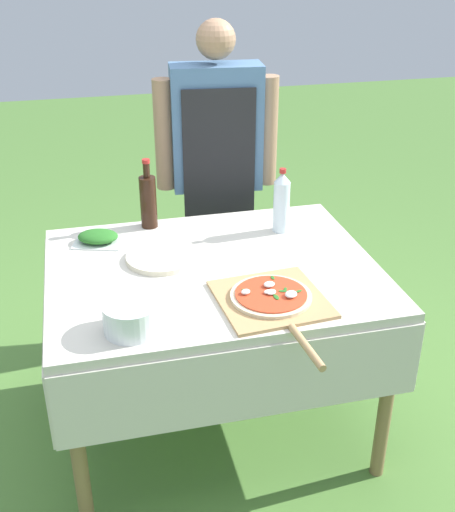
{
  "coord_description": "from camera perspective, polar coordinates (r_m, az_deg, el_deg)",
  "views": [
    {
      "loc": [
        -0.44,
        -2.05,
        1.88
      ],
      "look_at": [
        0.06,
        0.0,
        0.79
      ],
      "focal_mm": 45.0,
      "sensor_mm": 36.0,
      "label": 1
    }
  ],
  "objects": [
    {
      "name": "prep_table",
      "position": [
        2.43,
        -1.28,
        -2.94
      ],
      "size": [
        1.23,
        0.97,
        0.75
      ],
      "color": "beige",
      "rests_on": "ground"
    },
    {
      "name": "ground_plane",
      "position": [
        2.82,
        -1.14,
        -14.56
      ],
      "size": [
        12.0,
        12.0,
        0.0
      ],
      "primitive_type": "plane",
      "color": "#517F38"
    },
    {
      "name": "water_bottle",
      "position": [
        2.63,
        4.82,
        4.8
      ],
      "size": [
        0.07,
        0.07,
        0.27
      ],
      "color": "silver",
      "rests_on": "prep_table"
    },
    {
      "name": "mixing_tub",
      "position": [
        2.02,
        -8.56,
        -5.41
      ],
      "size": [
        0.18,
        0.18,
        0.1
      ],
      "primitive_type": "cylinder",
      "color": "silver",
      "rests_on": "prep_table"
    },
    {
      "name": "plate_stack",
      "position": [
        2.44,
        -5.91,
        -0.13
      ],
      "size": [
        0.27,
        0.27,
        0.02
      ],
      "color": "beige",
      "rests_on": "prep_table"
    },
    {
      "name": "pizza_on_peel",
      "position": [
        2.16,
        4.01,
        -3.85
      ],
      "size": [
        0.38,
        0.59,
        0.05
      ],
      "rotation": [
        0.0,
        0.0,
        0.08
      ],
      "color": "tan",
      "rests_on": "prep_table"
    },
    {
      "name": "person_cook",
      "position": [
        3.05,
        -0.96,
        8.65
      ],
      "size": [
        0.57,
        0.22,
        1.53
      ],
      "rotation": [
        0.0,
        0.0,
        3.04
      ],
      "color": "#4C4C51",
      "rests_on": "ground"
    },
    {
      "name": "oil_bottle",
      "position": [
        2.68,
        -7.06,
        4.93
      ],
      "size": [
        0.07,
        0.07,
        0.3
      ],
      "color": "black",
      "rests_on": "prep_table"
    },
    {
      "name": "herb_container",
      "position": [
        2.61,
        -11.44,
        1.64
      ],
      "size": [
        0.22,
        0.19,
        0.05
      ],
      "rotation": [
        0.0,
        0.0,
        -0.3
      ],
      "color": "silver",
      "rests_on": "prep_table"
    }
  ]
}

